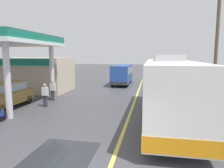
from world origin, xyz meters
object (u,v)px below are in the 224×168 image
Objects in this scene: coach_bus_main at (169,89)px; pedestrian_by_shop at (45,94)px; pedestrian_near_pump at (53,89)px; car_trailing_behind_bus at (157,74)px; car_at_pump at (6,93)px; minibus_opposing_lane at (122,73)px.

pedestrian_by_shop is at bearing 171.01° from coach_bus_main.
car_trailing_behind_bus is at bearing 59.07° from pedestrian_near_pump.
car_at_pump is 2.60m from pedestrian_by_shop.
pedestrian_near_pump is 1.00× the size of pedestrian_by_shop.
pedestrian_by_shop is (2.49, 0.76, -0.08)m from car_at_pump.
car_at_pump is 20.32m from car_trailing_behind_bus.
minibus_opposing_lane reaches higher than pedestrian_near_pump.
minibus_opposing_lane is at bearing 67.66° from pedestrian_near_pump.
pedestrian_by_shop is at bearing -78.42° from pedestrian_near_pump.
coach_bus_main is 2.63× the size of car_at_pump.
coach_bus_main reaches higher than car_trailing_behind_bus.
car_trailing_behind_bus reaches higher than pedestrian_by_shop.
car_trailing_behind_bus is (-0.11, 17.81, -0.71)m from coach_bus_main.
minibus_opposing_lane is at bearing -136.63° from car_trailing_behind_bus.
car_at_pump is 2.53× the size of pedestrian_near_pump.
car_at_pump is at bearing -126.90° from pedestrian_near_pump.
pedestrian_near_pump is (-8.78, 3.33, -0.79)m from coach_bus_main.
coach_bus_main is at bearing -89.65° from car_trailing_behind_bus.
coach_bus_main is 6.65× the size of pedestrian_by_shop.
pedestrian_near_pump is at bearing 53.10° from car_at_pump.
minibus_opposing_lane is at bearing 72.75° from pedestrian_by_shop.
pedestrian_by_shop is (-3.81, -12.28, -0.54)m from minibus_opposing_lane.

